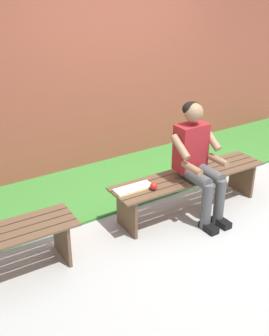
# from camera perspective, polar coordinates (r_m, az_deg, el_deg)

# --- Properties ---
(ground_plane) EXTENTS (10.00, 7.00, 0.04)m
(ground_plane) POSITION_cam_1_polar(r_m,az_deg,el_deg) (3.47, 2.88, -18.91)
(ground_plane) COLOR #9E9E99
(grass_strip) EXTENTS (9.00, 1.90, 0.03)m
(grass_strip) POSITION_cam_1_polar(r_m,az_deg,el_deg) (5.13, -12.21, -2.84)
(grass_strip) COLOR #387A2D
(grass_strip) RESTS_ON ground
(brick_wall) EXTENTS (9.50, 0.24, 2.84)m
(brick_wall) POSITION_cam_1_polar(r_m,az_deg,el_deg) (5.31, -8.60, 14.57)
(brick_wall) COLOR #9E4C38
(brick_wall) RESTS_ON ground
(bench_near) EXTENTS (1.86, 0.47, 0.44)m
(bench_near) POSITION_cam_1_polar(r_m,az_deg,el_deg) (4.49, 7.77, -2.05)
(bench_near) COLOR brown
(bench_near) RESTS_ON ground
(person_seated) EXTENTS (0.50, 0.69, 1.25)m
(person_seated) POSITION_cam_1_polar(r_m,az_deg,el_deg) (4.28, 8.91, 1.50)
(person_seated) COLOR maroon
(person_seated) RESTS_ON ground
(apple) EXTENTS (0.08, 0.08, 0.08)m
(apple) POSITION_cam_1_polar(r_m,az_deg,el_deg) (4.09, 2.70, -2.57)
(apple) COLOR red
(apple) RESTS_ON bench_near
(book_open) EXTENTS (0.42, 0.17, 0.02)m
(book_open) POSITION_cam_1_polar(r_m,az_deg,el_deg) (4.10, -0.12, -2.91)
(book_open) COLOR white
(book_open) RESTS_ON bench_near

